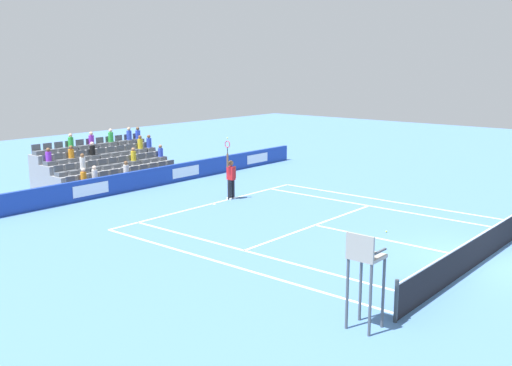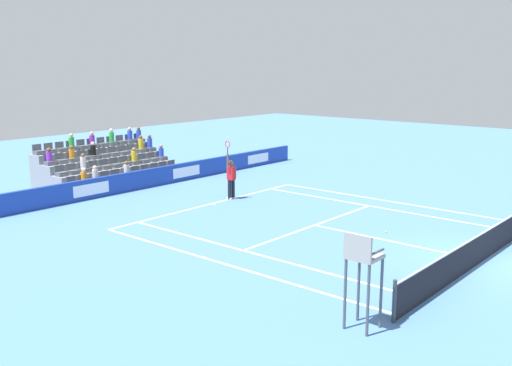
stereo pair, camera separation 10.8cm
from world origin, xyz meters
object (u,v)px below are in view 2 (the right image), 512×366
at_px(tennis_player, 231,178).
at_px(tennis_net, 484,246).
at_px(loose_tennis_ball, 386,232).
at_px(umpire_chair, 363,267).

bearing_deg(tennis_player, tennis_net, 84.13).
bearing_deg(loose_tennis_ball, tennis_net, 77.40).
relative_size(tennis_player, umpire_chair, 1.22).
bearing_deg(umpire_chair, tennis_net, 176.49).
relative_size(umpire_chair, loose_tennis_ball, 34.41).
height_order(tennis_player, umpire_chair, tennis_player).
xyz_separation_m(tennis_net, loose_tennis_ball, (-0.86, -3.83, -0.46)).
bearing_deg(umpire_chair, loose_tennis_ball, -155.84).
xyz_separation_m(tennis_net, umpire_chair, (6.76, -0.41, 1.03)).
bearing_deg(umpire_chair, tennis_player, -124.86).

